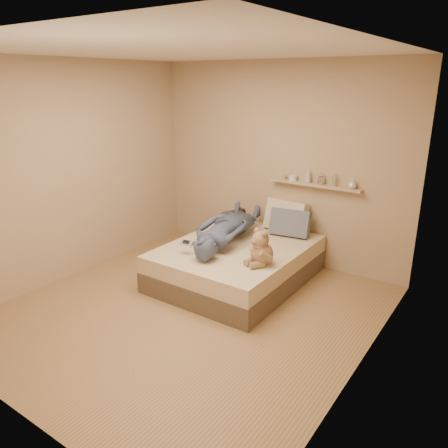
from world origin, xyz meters
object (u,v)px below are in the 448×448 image
Objects in this scene: dark_plush at (242,218)px; person at (226,227)px; bed at (237,263)px; pillow_cream at (286,216)px; game_console at (186,243)px; wall_shelf at (314,185)px; teddy_bear at (261,250)px; pillow_grey at (290,223)px.

person reaches higher than dark_plush.
pillow_cream is (0.22, 0.83, 0.43)m from bed.
pillow_cream is at bearing 13.94° from dark_plush.
dark_plush is (-0.05, 1.25, -0.03)m from game_console.
wall_shelf is at bearing -143.68° from person.
person reaches higher than game_console.
pillow_cream is 0.89m from person.
bed is at bearing -121.18° from wall_shelf.
teddy_bear reaches higher than bed.
pillow_grey reaches higher than dark_plush.
pillow_grey is at bearing -143.10° from person.
wall_shelf is (0.20, 0.22, 0.48)m from pillow_grey.
wall_shelf reaches higher than person.
bed is 0.96m from pillow_cream.
person is (-0.42, -0.79, -0.01)m from pillow_cream.
pillow_grey is 0.32× the size of person.
wall_shelf reaches higher than pillow_grey.
game_console is 1.79m from wall_shelf.
game_console is at bearing -120.72° from wall_shelf.
wall_shelf is at bearing 88.32° from teddy_bear.
person is (-0.55, -0.65, 0.02)m from pillow_grey.
bed is at bearing 154.28° from person.
teddy_bear is 1.33m from wall_shelf.
game_console is at bearing -164.45° from teddy_bear.
pillow_grey is (0.13, -0.14, -0.03)m from pillow_cream.
bed is at bearing -61.56° from dark_plush.
pillow_grey is at bearing 99.15° from teddy_bear.
teddy_bear is 1.20m from pillow_cream.
pillow_grey is at bearing 61.71° from game_console.
person is (-0.20, 0.04, 0.41)m from bed.
bed is 1.38m from wall_shelf.
wall_shelf reaches higher than teddy_bear.
bed is 1.22× the size of person.
teddy_bear is at bearing -48.88° from dark_plush.
pillow_cream is at bearing 132.92° from pillow_grey.
bed is 0.87m from pillow_grey.
person is 1.23m from wall_shelf.
teddy_bear reaches higher than dark_plush.
pillow_cream is at bearing 68.67° from game_console.
pillow_cream reaches higher than game_console.
game_console is at bearing -119.99° from bed.
game_console is 0.87m from teddy_bear.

